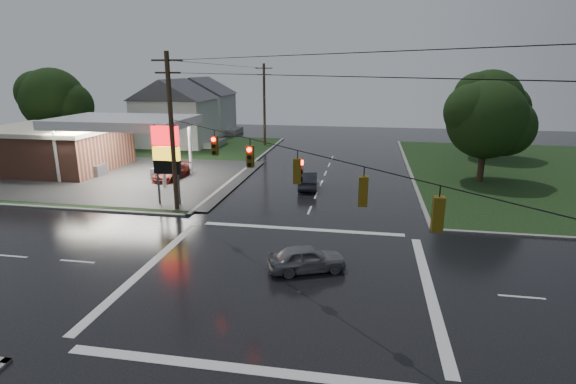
% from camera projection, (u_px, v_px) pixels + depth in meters
% --- Properties ---
extents(ground, '(120.00, 120.00, 0.00)m').
position_uv_depth(ground, '(281.00, 278.00, 21.93)').
color(ground, black).
rests_on(ground, ground).
extents(grass_nw, '(36.00, 36.00, 0.08)m').
position_uv_depth(grass_nw, '(100.00, 158.00, 50.98)').
color(grass_nw, black).
rests_on(grass_nw, ground).
extents(gas_station, '(26.20, 18.00, 5.60)m').
position_uv_depth(gas_station, '(63.00, 145.00, 44.28)').
color(gas_station, '#2D2D2D').
rests_on(gas_station, ground).
extents(pylon_sign, '(2.00, 0.35, 6.00)m').
position_uv_depth(pylon_sign, '(166.00, 152.00, 32.60)').
color(pylon_sign, '#59595E').
rests_on(pylon_sign, ground).
extents(utility_pole_nw, '(2.20, 0.32, 11.00)m').
position_uv_depth(utility_pole_nw, '(172.00, 131.00, 31.03)').
color(utility_pole_nw, '#382619').
rests_on(utility_pole_nw, ground).
extents(utility_pole_n, '(2.20, 0.32, 10.50)m').
position_uv_depth(utility_pole_n, '(264.00, 104.00, 58.14)').
color(utility_pole_n, '#382619').
rests_on(utility_pole_n, ground).
extents(traffic_signals, '(26.87, 26.87, 1.47)m').
position_uv_depth(traffic_signals, '(280.00, 147.00, 20.19)').
color(traffic_signals, black).
rests_on(traffic_signals, ground).
extents(house_near, '(11.05, 8.48, 8.60)m').
position_uv_depth(house_near, '(175.00, 112.00, 58.46)').
color(house_near, silver).
rests_on(house_near, ground).
extents(house_far, '(11.05, 8.48, 8.60)m').
position_uv_depth(house_far, '(201.00, 105.00, 70.01)').
color(house_far, silver).
rests_on(house_far, ground).
extents(tree_nw_behind, '(8.93, 7.60, 10.00)m').
position_uv_depth(tree_nw_behind, '(54.00, 100.00, 54.46)').
color(tree_nw_behind, black).
rests_on(tree_nw_behind, ground).
extents(tree_ne_near, '(7.99, 6.80, 8.98)m').
position_uv_depth(tree_ne_near, '(488.00, 120.00, 38.95)').
color(tree_ne_near, black).
rests_on(tree_ne_near, ground).
extents(tree_ne_far, '(8.46, 7.20, 9.80)m').
position_uv_depth(tree_ne_far, '(491.00, 103.00, 49.66)').
color(tree_ne_far, black).
rests_on(tree_ne_far, ground).
extents(car_north, '(1.99, 4.56, 1.46)m').
position_uv_depth(car_north, '(308.00, 180.00, 38.25)').
color(car_north, '#22232A').
rests_on(car_north, ground).
extents(car_crossing, '(4.23, 2.93, 1.34)m').
position_uv_depth(car_crossing, '(307.00, 258.00, 22.53)').
color(car_crossing, slate).
rests_on(car_crossing, ground).
extents(car_pump, '(2.40, 4.78, 1.33)m').
position_uv_depth(car_pump, '(172.00, 173.00, 41.07)').
color(car_pump, maroon).
rests_on(car_pump, ground).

